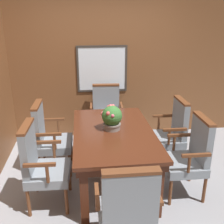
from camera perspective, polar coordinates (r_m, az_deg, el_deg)
ground_plane at (r=3.65m, az=0.62°, el=-15.64°), size 14.00×14.00×0.00m
wall_back at (r=4.72m, az=-2.03°, el=9.04°), size 7.20×0.08×2.45m
dining_table at (r=3.41m, az=0.31°, el=-5.57°), size 1.02×1.67×0.75m
chair_left_far at (r=3.83m, az=-13.67°, el=-5.04°), size 0.50×0.57×1.03m
chair_right_far at (r=3.97m, az=12.78°, el=-4.04°), size 0.49×0.56×1.03m
chair_head_near at (r=2.45m, az=3.43°, el=-20.55°), size 0.56×0.49×1.03m
chair_head_far at (r=4.60m, az=-1.24°, el=-0.10°), size 0.58×0.51×1.03m
chair_left_near at (r=3.18m, az=-15.25°, el=-10.75°), size 0.51×0.57×1.03m
chair_right_near at (r=3.39m, az=16.64°, el=-8.82°), size 0.49×0.57×1.03m
potted_plant at (r=3.35m, az=-0.04°, el=-1.21°), size 0.27×0.27×0.33m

